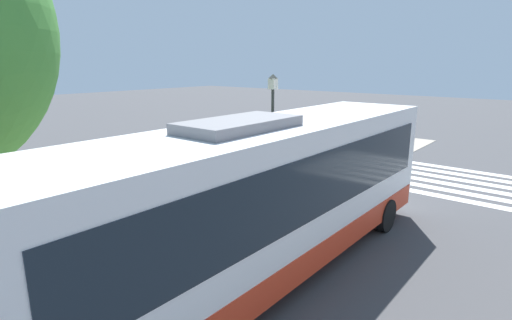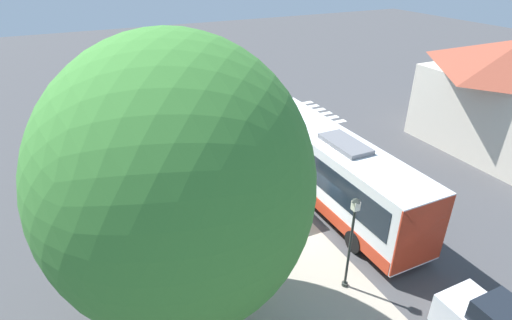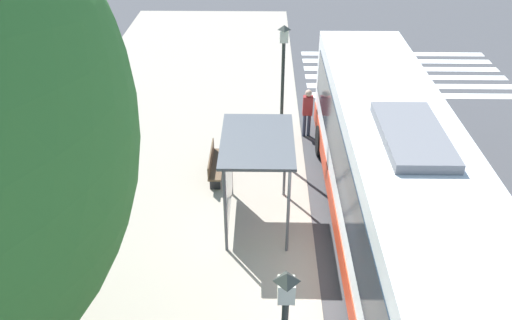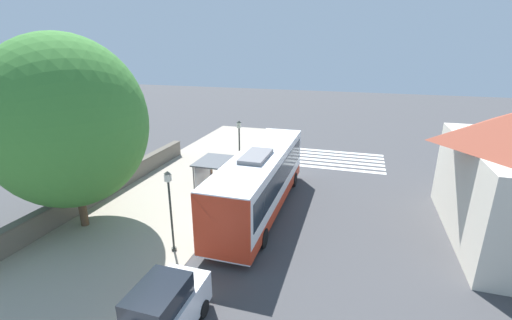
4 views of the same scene
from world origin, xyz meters
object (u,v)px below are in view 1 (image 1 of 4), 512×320
(bus, at_px, (266,195))
(bench, at_px, (213,189))
(street_lamp_near, at_px, (272,132))
(pedestrian, at_px, (323,173))
(bus_shelter, at_px, (188,159))

(bus, relative_size, bench, 6.83)
(bench, relative_size, street_lamp_near, 0.39)
(street_lamp_near, bearing_deg, bench, -158.81)
(pedestrian, bearing_deg, street_lamp_near, -118.63)
(bus, xyz_separation_m, street_lamp_near, (-2.60, 3.68, 0.74))
(pedestrian, height_order, bench, pedestrian)
(pedestrian, relative_size, bench, 1.01)
(bus, xyz_separation_m, bench, (-4.68, 2.87, -1.51))
(bus_shelter, height_order, bench, bus_shelter)
(street_lamp_near, bearing_deg, pedestrian, 61.37)
(bus, relative_size, bus_shelter, 4.53)
(bus_shelter, distance_m, pedestrian, 5.25)
(bus_shelter, relative_size, bench, 1.51)
(bus, height_order, street_lamp_near, street_lamp_near)
(pedestrian, bearing_deg, bus_shelter, -111.34)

